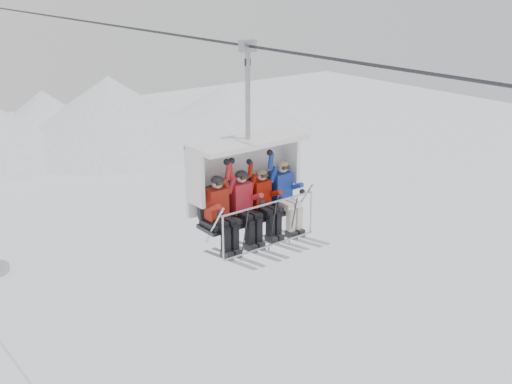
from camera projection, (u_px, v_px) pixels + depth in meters
haul_cable at (256, 47)px, 11.86m from camera, size 0.06×50.00×0.06m
chairlift_carrier at (244, 176)px, 13.02m from camera, size 2.44×1.17×3.98m
skier_far_left at (220, 211)px, 12.47m from camera, size 0.42×1.69×1.66m
skier_center_left at (244, 204)px, 12.81m from camera, size 0.42×1.69×1.66m
skier_center_right at (264, 201)px, 13.11m from camera, size 0.38×1.69×1.54m
skier_far_right at (285, 194)px, 13.43m from camera, size 0.42×1.69×1.66m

